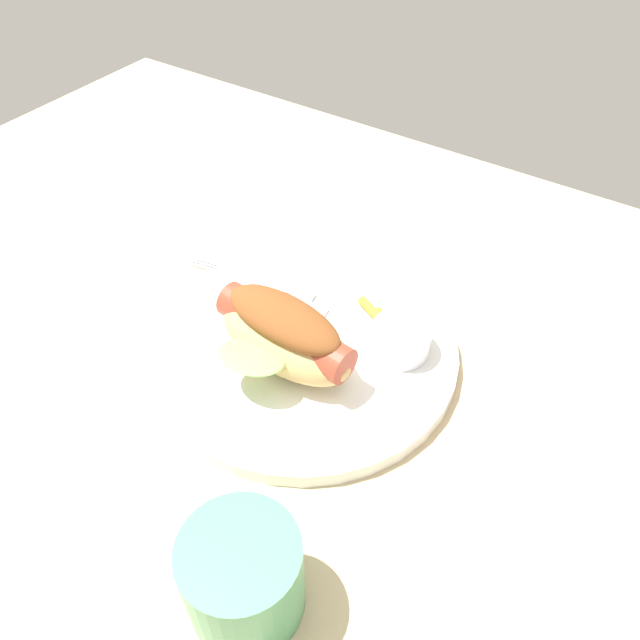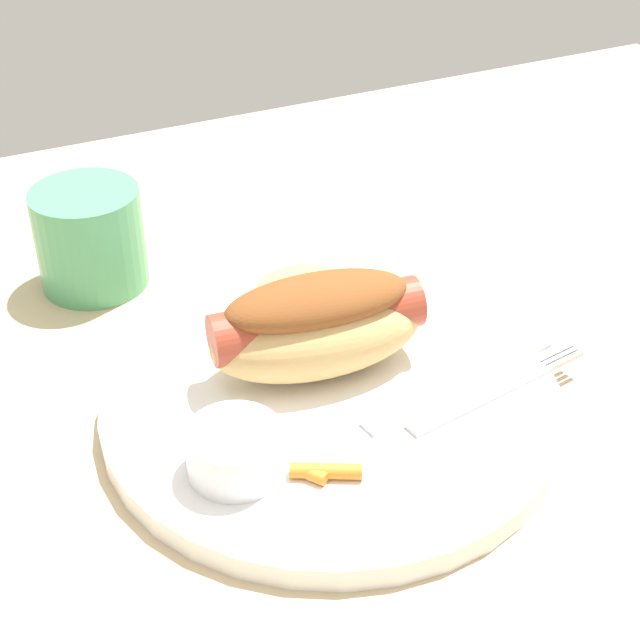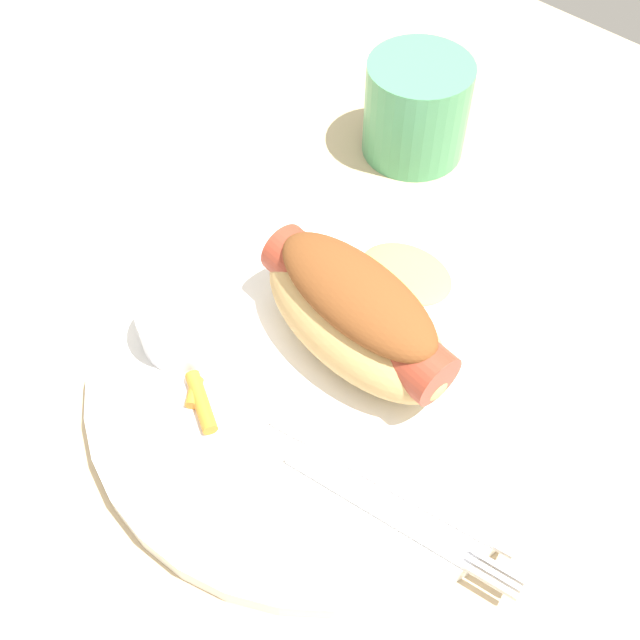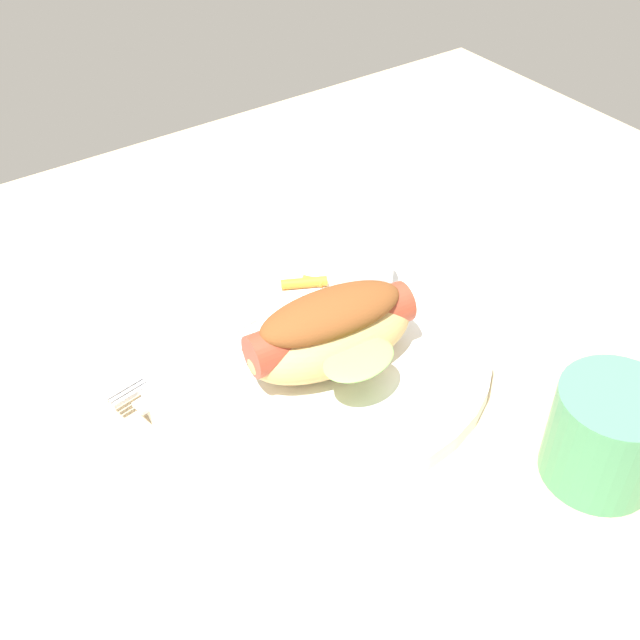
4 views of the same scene
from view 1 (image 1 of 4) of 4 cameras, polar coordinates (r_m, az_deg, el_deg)
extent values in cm
cube|color=tan|center=(61.67, -5.40, -3.30)|extent=(120.00, 90.00, 1.80)
cylinder|color=white|center=(59.81, -1.42, -2.60)|extent=(29.12, 29.12, 1.60)
ellipsoid|color=tan|center=(55.86, -3.24, -1.69)|extent=(14.66, 8.04, 5.51)
cylinder|color=#A33D28|center=(55.17, -3.28, -1.00)|extent=(13.98, 4.67, 3.39)
ellipsoid|color=brown|center=(54.09, -3.34, 0.13)|extent=(12.40, 6.16, 2.81)
ellipsoid|color=#7FC65B|center=(53.12, -6.27, -3.36)|extent=(6.62, 5.31, 0.90)
cylinder|color=white|center=(57.97, 7.40, -1.76)|extent=(5.53, 5.53, 2.91)
cube|color=silver|center=(65.27, -5.00, 3.37)|extent=(11.09, 3.07, 0.40)
cube|color=silver|center=(68.57, -10.14, 5.13)|extent=(3.20, 0.84, 0.40)
cube|color=silver|center=(68.29, -10.33, 4.90)|extent=(3.20, 0.84, 0.40)
cube|color=silver|center=(68.01, -10.53, 4.68)|extent=(3.20, 0.84, 0.40)
cube|color=silver|center=(64.13, -5.73, 2.37)|extent=(15.21, 4.30, 0.36)
cylinder|color=orange|center=(61.70, 4.86, 0.74)|extent=(4.09, 2.67, 0.92)
cylinder|color=orange|center=(61.37, 5.44, 0.31)|extent=(1.77, 1.99, 0.80)
cylinder|color=#4C9E6B|center=(44.64, -7.05, -22.30)|extent=(8.10, 8.10, 7.77)
camera|label=2|loc=(0.76, 38.69, 34.11)|focal=54.48mm
camera|label=3|loc=(0.67, -6.37, 41.74)|focal=43.12mm
camera|label=4|loc=(0.51, -71.96, 18.21)|focal=44.59mm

